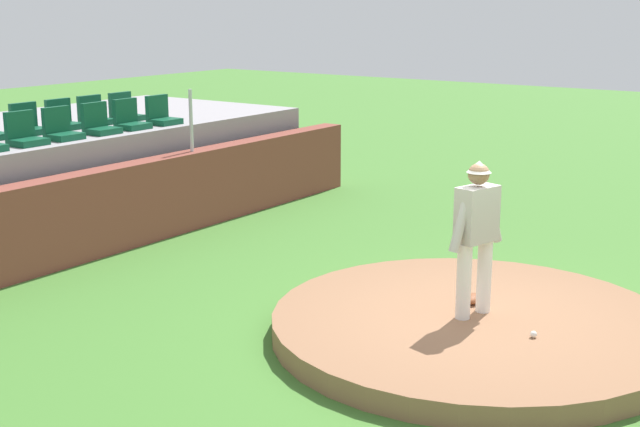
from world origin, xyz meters
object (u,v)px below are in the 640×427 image
(stadium_chair_5, at_px, (130,120))
(baseball, at_px, (534,334))
(stadium_chair_3, at_px, (61,129))
(stadium_chair_12, at_px, (94,116))
(stadium_chair_10, at_px, (28,124))
(fielding_glove, at_px, (472,299))
(stadium_chair_11, at_px, (63,120))
(stadium_chair_4, at_px, (99,124))
(stadium_chair_6, at_px, (161,115))
(pitcher, at_px, (476,227))
(stadium_chair_13, at_px, (124,112))
(stadium_chair_2, at_px, (24,135))

(stadium_chair_5, bearing_deg, baseball, 78.31)
(stadium_chair_3, xyz_separation_m, stadium_chair_12, (1.43, 0.92, 0.00))
(stadium_chair_5, distance_m, stadium_chair_10, 1.63)
(fielding_glove, height_order, stadium_chair_11, stadium_chair_11)
(stadium_chair_3, relative_size, stadium_chair_4, 1.00)
(fielding_glove, relative_size, stadium_chair_6, 0.60)
(fielding_glove, height_order, stadium_chair_12, stadium_chair_12)
(pitcher, height_order, baseball, pitcher)
(fielding_glove, bearing_deg, stadium_chair_12, 73.88)
(stadium_chair_10, xyz_separation_m, stadium_chair_13, (2.06, 0.00, 0.00))
(stadium_chair_3, relative_size, stadium_chair_6, 1.00)
(pitcher, height_order, stadium_chair_13, stadium_chair_13)
(pitcher, height_order, stadium_chair_5, stadium_chair_5)
(pitcher, xyz_separation_m, stadium_chair_4, (0.69, 7.01, 0.52))
(fielding_glove, xyz_separation_m, stadium_chair_11, (0.34, 7.75, 1.50))
(baseball, bearing_deg, stadium_chair_5, 78.31)
(baseball, bearing_deg, stadium_chair_4, 83.08)
(stadium_chair_5, relative_size, stadium_chair_12, 1.00)
(fielding_glove, bearing_deg, stadium_chair_2, 90.35)
(stadium_chair_11, relative_size, stadium_chair_12, 1.00)
(stadium_chair_4, relative_size, stadium_chair_11, 1.00)
(stadium_chair_11, bearing_deg, baseball, 83.76)
(pitcher, distance_m, stadium_chair_4, 7.06)
(stadium_chair_2, xyz_separation_m, stadium_chair_5, (2.09, 0.00, 0.00))
(stadium_chair_4, xyz_separation_m, stadium_chair_6, (1.40, 0.00, 0.00))
(stadium_chair_2, bearing_deg, stadium_chair_3, -179.77)
(stadium_chair_11, bearing_deg, stadium_chair_5, 126.37)
(stadium_chair_6, bearing_deg, baseball, 73.32)
(baseball, relative_size, stadium_chair_3, 0.15)
(baseball, distance_m, stadium_chair_2, 8.01)
(stadium_chair_10, distance_m, stadium_chair_12, 1.38)
(stadium_chair_2, bearing_deg, baseball, 93.38)
(stadium_chair_2, height_order, stadium_chair_10, same)
(baseball, height_order, stadium_chair_5, stadium_chair_5)
(pitcher, distance_m, stadium_chair_5, 7.17)
(stadium_chair_10, height_order, stadium_chair_11, same)
(stadium_chair_6, height_order, stadium_chair_13, same)
(stadium_chair_4, xyz_separation_m, stadium_chair_13, (1.37, 0.90, 0.00))
(stadium_chair_13, bearing_deg, baseball, 75.16)
(stadium_chair_10, height_order, stadium_chair_12, same)
(stadium_chair_3, distance_m, stadium_chair_6, 2.15)
(pitcher, bearing_deg, baseball, -92.81)
(stadium_chair_3, height_order, stadium_chair_12, same)
(stadium_chair_10, bearing_deg, stadium_chair_5, 146.85)
(stadium_chair_3, bearing_deg, stadium_chair_2, 0.23)
(stadium_chair_12, height_order, stadium_chair_13, same)
(stadium_chair_13, bearing_deg, stadium_chair_5, 52.17)
(fielding_glove, height_order, stadium_chair_6, stadium_chair_6)
(stadium_chair_4, height_order, stadium_chair_13, same)
(stadium_chair_5, height_order, stadium_chair_6, same)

